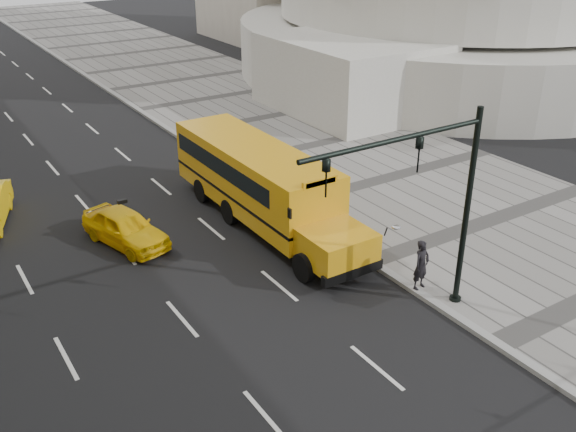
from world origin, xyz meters
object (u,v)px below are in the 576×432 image
taxi_near (125,227)px  traffic_signal (435,195)px  school_bus (258,178)px  pedestrian (421,265)px

taxi_near → traffic_signal: (5.88, -9.50, 3.42)m
school_bus → taxi_near: size_ratio=2.95×
taxi_near → traffic_signal: traffic_signal is taller
school_bus → traffic_signal: 8.98m
pedestrian → traffic_signal: 3.44m
taxi_near → pedestrian: bearing=-66.2°
pedestrian → taxi_near: bearing=120.5°
pedestrian → traffic_signal: bearing=-138.6°
taxi_near → pedestrian: 10.80m
pedestrian → school_bus: bearing=93.7°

